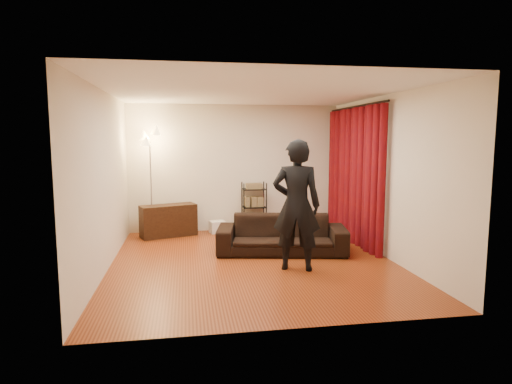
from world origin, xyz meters
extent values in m
plane|color=brown|center=(0.00, 0.00, 0.00)|extent=(5.00, 5.00, 0.00)
plane|color=white|center=(0.00, 0.00, 2.70)|extent=(5.00, 5.00, 0.00)
plane|color=beige|center=(0.00, 2.50, 1.35)|extent=(5.00, 0.00, 5.00)
plane|color=beige|center=(0.00, -2.50, 1.35)|extent=(5.00, 0.00, 5.00)
plane|color=beige|center=(-2.25, 0.00, 1.35)|extent=(0.00, 5.00, 5.00)
plane|color=beige|center=(2.25, 0.00, 1.35)|extent=(0.00, 5.00, 5.00)
cylinder|color=black|center=(2.15, 1.12, 2.58)|extent=(0.04, 2.65, 0.04)
imported|color=black|center=(0.58, 0.47, 0.32)|extent=(2.34, 1.25, 0.65)
imported|color=black|center=(0.58, -0.50, 0.99)|extent=(0.83, 0.67, 1.98)
cube|color=black|center=(-1.42, 2.08, 0.32)|extent=(1.18, 0.76, 0.65)
camera|label=1|loc=(-1.04, -6.66, 1.99)|focal=30.00mm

